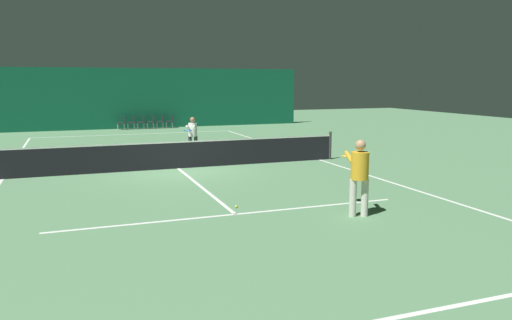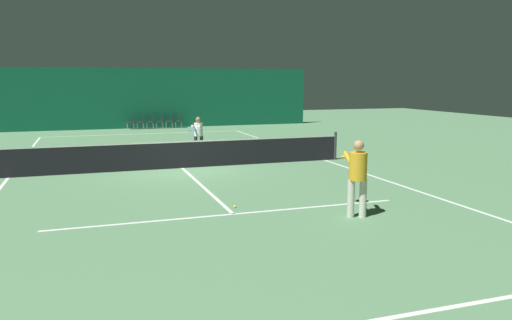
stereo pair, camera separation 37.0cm
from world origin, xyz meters
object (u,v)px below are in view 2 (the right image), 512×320
tennis_net (182,154)px  courtside_chair_1 (141,121)px  courtside_chair_0 (132,121)px  player_far (198,133)px  courtside_chair_3 (161,121)px  courtside_chair_5 (179,120)px  player_near (357,172)px  courtside_chair_2 (151,121)px  tennis_ball (235,206)px  courtside_chair_4 (170,120)px

tennis_net → courtside_chair_1: bearing=89.3°
tennis_net → courtside_chair_0: size_ratio=14.29×
player_far → courtside_chair_1: bearing=-150.2°
courtside_chair_3 → courtside_chair_5: same height
player_near → courtside_chair_2: bearing=20.2°
courtside_chair_2 → player_far: bearing=2.3°
courtside_chair_0 → courtside_chair_1: (0.60, 0.00, 0.00)m
courtside_chair_3 → courtside_chair_0: bearing=-90.0°
courtside_chair_5 → tennis_ball: bearing=-6.5°
tennis_net → player_far: player_far is taller
courtside_chair_0 → courtside_chair_2: same height
courtside_chair_0 → tennis_net: bearing=1.6°
courtside_chair_0 → courtside_chair_5: 3.00m
courtside_chair_1 → courtside_chair_2: size_ratio=1.00×
courtside_chair_4 → tennis_ball: 20.89m
player_far → courtside_chair_5: player_far is taller
courtside_chair_0 → courtside_chair_4: bearing=90.0°
player_far → courtside_chair_2: player_far is taller
courtside_chair_2 → tennis_ball: 20.82m
player_near → tennis_ball: (-2.36, 1.62, -0.98)m
courtside_chair_5 → tennis_ball: size_ratio=12.73×
courtside_chair_1 → courtside_chair_2: (0.60, 0.00, 0.00)m
player_near → player_far: 10.60m
courtside_chair_0 → tennis_ball: (0.62, -20.81, -0.45)m
player_near → courtside_chair_1: (-2.38, 22.42, -0.52)m
player_near → courtside_chair_2: player_near is taller
courtside_chair_0 → courtside_chair_2: size_ratio=1.00×
tennis_net → courtside_chair_3: 15.01m
courtside_chair_3 → courtside_chair_4: (0.60, 0.00, 0.00)m
tennis_net → courtside_chair_1: size_ratio=14.29×
courtside_chair_4 → courtside_chair_5: size_ratio=1.00×
courtside_chair_1 → courtside_chair_4: bearing=90.0°
player_far → courtside_chair_3: (0.13, 11.91, -0.41)m
player_near → courtside_chair_3: 22.46m
tennis_net → player_far: bearing=67.8°
courtside_chair_0 → courtside_chair_4: size_ratio=1.00×
tennis_ball → courtside_chair_5: bearing=83.5°
tennis_net → tennis_ball: bearing=-88.1°
courtside_chair_3 → courtside_chair_5: 1.20m
courtside_chair_0 → courtside_chair_3: bearing=90.0°
courtside_chair_2 → tennis_ball: (-0.58, -20.81, -0.45)m
courtside_chair_0 → courtside_chair_3: size_ratio=1.00×
courtside_chair_0 → courtside_chair_5: (3.00, 0.00, 0.00)m
courtside_chair_4 → player_near: bearing=1.5°
player_near → courtside_chair_3: (-1.19, 22.42, -0.52)m
courtside_chair_2 → courtside_chair_4: (1.20, 0.00, 0.00)m
courtside_chair_1 → courtside_chair_5: bearing=90.0°
courtside_chair_1 → courtside_chair_3: bearing=90.0°
courtside_chair_0 → courtside_chair_1: size_ratio=1.00×
courtside_chair_2 → tennis_net: bearing=-3.0°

